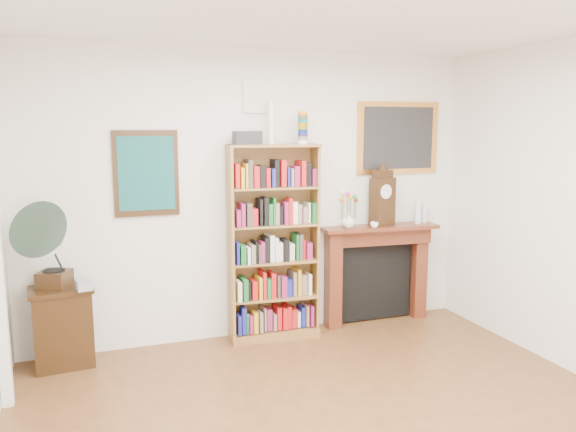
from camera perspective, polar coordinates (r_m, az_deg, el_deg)
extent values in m
cube|color=silver|center=(5.51, -3.19, 2.08)|extent=(4.50, 0.01, 2.80)
cube|color=black|center=(5.27, -14.21, 4.22)|extent=(0.58, 0.03, 0.78)
cube|color=#114F50|center=(5.25, -14.19, 4.21)|extent=(0.50, 0.01, 0.67)
cube|color=white|center=(5.46, -3.23, 12.00)|extent=(0.26, 0.03, 0.30)
cube|color=silver|center=(5.44, -3.17, 12.01)|extent=(0.22, 0.01, 0.26)
cube|color=gold|center=(6.08, 11.10, 7.78)|extent=(0.95, 0.03, 0.75)
cube|color=#262628|center=(6.06, 11.19, 7.77)|extent=(0.82, 0.01, 0.65)
cube|color=brown|center=(5.34, -5.83, -3.05)|extent=(0.05, 0.31, 1.91)
cube|color=brown|center=(5.60, 2.66, -2.45)|extent=(0.05, 0.31, 1.91)
cube|color=brown|center=(5.34, -1.53, 7.17)|extent=(0.90, 0.38, 0.03)
cube|color=brown|center=(5.71, -1.45, -11.74)|extent=(0.90, 0.38, 0.08)
cube|color=brown|center=(5.59, -1.95, -2.46)|extent=(0.87, 0.09, 1.91)
cube|color=brown|center=(5.59, -1.46, -8.18)|extent=(0.85, 0.36, 0.02)
cube|color=brown|center=(5.49, -1.48, -4.59)|extent=(0.85, 0.36, 0.02)
cube|color=brown|center=(5.42, -1.49, -0.89)|extent=(0.85, 0.36, 0.02)
cube|color=brown|center=(5.37, -1.51, 2.91)|extent=(0.85, 0.36, 0.02)
cube|color=black|center=(5.33, -21.89, -10.41)|extent=(0.55, 0.42, 0.70)
cube|color=#552013|center=(5.85, 4.61, -6.46)|extent=(0.15, 0.19, 1.01)
cube|color=#552013|center=(6.32, 13.04, -5.48)|extent=(0.15, 0.19, 1.01)
cube|color=#552013|center=(5.98, 9.09, -2.05)|extent=(1.16, 0.27, 0.17)
cube|color=#552013|center=(5.93, 9.29, -1.15)|extent=(1.26, 0.39, 0.04)
cube|color=black|center=(6.14, 8.72, -6.59)|extent=(0.84, 0.09, 0.81)
cube|color=black|center=(5.23, -22.63, -5.95)|extent=(0.31, 0.31, 0.15)
cylinder|color=black|center=(5.22, -22.68, -5.13)|extent=(0.24, 0.24, 0.01)
cone|color=#2F4337|center=(5.01, -22.99, -1.95)|extent=(0.67, 0.73, 0.61)
cube|color=silver|center=(5.08, -19.99, -6.64)|extent=(0.14, 0.14, 0.08)
cube|color=black|center=(5.89, 9.55, 1.43)|extent=(0.28, 0.19, 0.50)
cylinder|color=white|center=(5.82, 9.92, 2.45)|extent=(0.15, 0.05, 0.15)
cube|color=black|center=(5.86, 9.62, 4.19)|extent=(0.20, 0.16, 0.09)
imported|color=silver|center=(5.75, 6.17, -0.48)|extent=(0.16, 0.16, 0.14)
imported|color=white|center=(5.78, 8.77, -0.89)|extent=(0.10, 0.10, 0.06)
cylinder|color=silver|center=(6.12, 13.08, 0.38)|extent=(0.07, 0.07, 0.24)
cylinder|color=silver|center=(6.20, 13.67, 0.28)|extent=(0.06, 0.06, 0.20)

